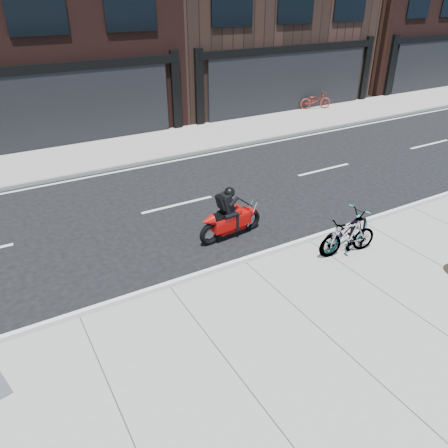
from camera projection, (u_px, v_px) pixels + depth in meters
ground at (208, 232)px, 12.18m from camera, size 120.00×120.00×0.00m
sidewalk_near at (330, 341)px, 8.34m from camera, size 60.00×6.00×0.13m
sidewalk_far at (120, 151)px, 18.05m from camera, size 60.00×3.50×0.13m
bike_rack at (357, 232)px, 10.95m from camera, size 0.49×0.06×0.83m
bicycle_front at (346, 230)px, 11.05m from camera, size 1.87×0.90×0.94m
bicycle_rear at (348, 237)px, 10.75m from camera, size 1.65×0.69×0.96m
motorcycle at (233, 216)px, 11.72m from camera, size 2.00×0.54×1.49m
bicycle_far at (316, 100)px, 23.78m from camera, size 1.82×1.10×0.90m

